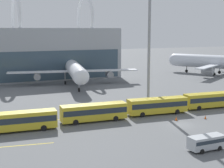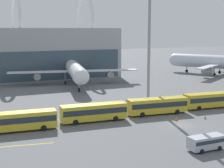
# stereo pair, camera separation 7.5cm
# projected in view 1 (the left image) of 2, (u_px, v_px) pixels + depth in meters

# --- Properties ---
(ground_plane) EXTENTS (440.00, 440.00, 0.00)m
(ground_plane) POSITION_uv_depth(u_px,v_px,m) (181.00, 125.00, 60.63)
(ground_plane) COLOR slate
(airliner_at_gate_far) EXTENTS (39.45, 38.71, 12.58)m
(airliner_at_gate_far) POSITION_uv_depth(u_px,v_px,m) (74.00, 69.00, 104.71)
(airliner_at_gate_far) COLOR silver
(airliner_at_gate_far) RESTS_ON ground_plane
(airliner_parked_remote) EXTENTS (33.97, 32.26, 14.92)m
(airliner_parked_remote) POSITION_uv_depth(u_px,v_px,m) (215.00, 62.00, 128.31)
(airliner_parked_remote) COLOR silver
(airliner_parked_remote) RESTS_ON ground_plane
(shuttle_bus_0) EXTENTS (12.36, 3.64, 3.23)m
(shuttle_bus_0) POSITION_uv_depth(u_px,v_px,m) (19.00, 120.00, 56.73)
(shuttle_bus_0) COLOR gold
(shuttle_bus_0) RESTS_ON ground_plane
(shuttle_bus_1) EXTENTS (12.34, 3.54, 3.23)m
(shuttle_bus_1) POSITION_uv_depth(u_px,v_px,m) (94.00, 111.00, 62.73)
(shuttle_bus_1) COLOR gold
(shuttle_bus_1) RESTS_ON ground_plane
(shuttle_bus_2) EXTENTS (12.39, 3.85, 3.23)m
(shuttle_bus_2) POSITION_uv_depth(u_px,v_px,m) (157.00, 105.00, 68.09)
(shuttle_bus_2) COLOR gold
(shuttle_bus_2) RESTS_ON ground_plane
(shuttle_bus_3) EXTENTS (12.36, 3.68, 3.23)m
(shuttle_bus_3) POSITION_uv_depth(u_px,v_px,m) (211.00, 99.00, 73.63)
(shuttle_bus_3) COLOR gold
(shuttle_bus_3) RESTS_ON ground_plane
(service_van_foreground) EXTENTS (5.33, 2.18, 2.07)m
(service_van_foreground) POSITION_uv_depth(u_px,v_px,m) (206.00, 142.00, 47.84)
(service_van_foreground) COLOR #B2B7BC
(service_van_foreground) RESTS_ON ground_plane
(floodlight_mast) EXTENTS (2.12, 2.12, 31.50)m
(floodlight_mast) POSITION_uv_depth(u_px,v_px,m) (149.00, 23.00, 75.26)
(floodlight_mast) COLOR gray
(floodlight_mast) RESTS_ON ground_plane
(lane_stripe_0) EXTENTS (8.85, 1.63, 0.01)m
(lane_stripe_0) POSITION_uv_depth(u_px,v_px,m) (23.00, 145.00, 49.97)
(lane_stripe_0) COLOR yellow
(lane_stripe_0) RESTS_ON ground_plane
(lane_stripe_4) EXTENTS (7.93, 1.01, 0.01)m
(lane_stripe_4) POSITION_uv_depth(u_px,v_px,m) (56.00, 120.00, 64.15)
(lane_stripe_4) COLOR yellow
(lane_stripe_4) RESTS_ON ground_plane
(traffic_cone_0) EXTENTS (0.64, 0.64, 0.79)m
(traffic_cone_0) POSITION_uv_depth(u_px,v_px,m) (176.00, 118.00, 63.57)
(traffic_cone_0) COLOR black
(traffic_cone_0) RESTS_ON ground_plane
(traffic_cone_1) EXTENTS (0.47, 0.47, 0.72)m
(traffic_cone_1) POSITION_uv_depth(u_px,v_px,m) (205.00, 117.00, 64.68)
(traffic_cone_1) COLOR black
(traffic_cone_1) RESTS_ON ground_plane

